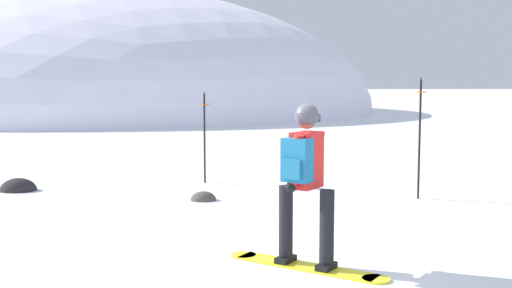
% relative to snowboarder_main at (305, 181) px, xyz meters
% --- Properties ---
extents(ground_plane, '(300.00, 300.00, 0.00)m').
position_rel_snowboarder_main_xyz_m(ground_plane, '(-0.51, 0.02, -0.92)').
color(ground_plane, white).
extents(ridge_peak_main, '(36.17, 32.55, 15.61)m').
position_rel_snowboarder_main_xyz_m(ridge_peak_main, '(-8.93, 34.48, -0.92)').
color(ridge_peak_main, white).
rests_on(ridge_peak_main, ground).
extents(snowboarder_main, '(1.53, 1.21, 1.71)m').
position_rel_snowboarder_main_xyz_m(snowboarder_main, '(0.00, 0.00, 0.00)').
color(snowboarder_main, yellow).
rests_on(snowboarder_main, ground).
extents(piste_marker_near, '(0.20, 0.20, 2.02)m').
position_rel_snowboarder_main_xyz_m(piste_marker_near, '(2.45, 3.73, 0.23)').
color(piste_marker_near, black).
rests_on(piste_marker_near, ground).
extents(piste_marker_far, '(0.20, 0.20, 1.76)m').
position_rel_snowboarder_main_xyz_m(piste_marker_far, '(-1.11, 5.60, 0.09)').
color(piste_marker_far, black).
rests_on(piste_marker_far, ground).
extents(rock_mid, '(0.42, 0.36, 0.30)m').
position_rel_snowboarder_main_xyz_m(rock_mid, '(-1.11, 3.81, -0.92)').
color(rock_mid, '#4C4742').
rests_on(rock_mid, ground).
extents(rock_small, '(0.65, 0.55, 0.45)m').
position_rel_snowboarder_main_xyz_m(rock_small, '(-4.41, 4.93, -0.92)').
color(rock_small, '#282628').
rests_on(rock_small, ground).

